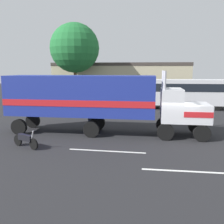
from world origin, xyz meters
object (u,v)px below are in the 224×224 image
(semi_truck, at_px, (96,99))
(motorcycle, at_px, (26,140))
(parked_car, at_px, (66,100))
(parked_bus, at_px, (179,91))
(tree_left, at_px, (75,48))
(person_bystander, at_px, (90,116))

(semi_truck, xyz_separation_m, motorcycle, (-3.48, -3.91, -2.04))
(parked_car, bearing_deg, parked_bus, -1.40)
(parked_bus, height_order, motorcycle, parked_bus)
(semi_truck, relative_size, parked_car, 3.05)
(motorcycle, xyz_separation_m, tree_left, (-3.51, 23.40, 7.15))
(parked_bus, xyz_separation_m, tree_left, (-14.28, 6.55, 5.56))
(parked_bus, xyz_separation_m, motorcycle, (-10.78, -16.84, -1.58))
(tree_left, bearing_deg, person_bystander, -70.80)
(motorcycle, bearing_deg, person_bystander, 66.97)
(semi_truck, height_order, person_bystander, semi_truck)
(parked_car, distance_m, tree_left, 9.25)
(parked_bus, height_order, parked_car, parked_bus)
(semi_truck, bearing_deg, parked_car, 116.02)
(motorcycle, distance_m, tree_left, 24.71)
(person_bystander, bearing_deg, parked_bus, 52.80)
(motorcycle, height_order, tree_left, tree_left)
(motorcycle, bearing_deg, semi_truck, 48.33)
(parked_bus, relative_size, tree_left, 0.98)
(parked_bus, bearing_deg, person_bystander, -127.20)
(tree_left, bearing_deg, parked_car, -85.32)
(semi_truck, distance_m, person_bystander, 2.81)
(motorcycle, bearing_deg, parked_bus, 57.38)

